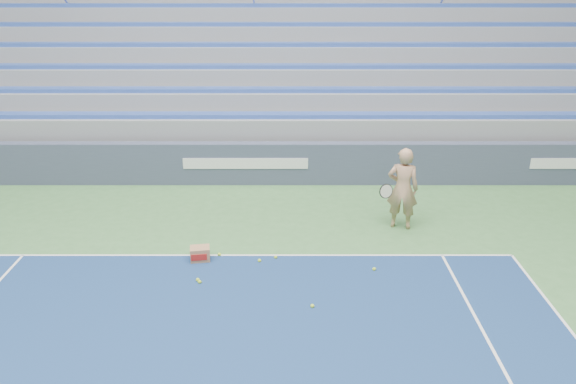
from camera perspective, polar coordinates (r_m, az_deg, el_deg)
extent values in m
cube|color=white|center=(11.12, -5.66, -6.41)|extent=(10.97, 0.05, 0.00)
cube|color=#3C445B|center=(14.57, -4.29, 2.92)|extent=(30.00, 0.30, 1.10)
cube|color=white|center=(14.40, -4.34, 2.90)|extent=(3.20, 0.02, 0.28)
cube|color=gray|center=(18.92, -3.33, 7.38)|extent=(30.00, 8.50, 1.10)
cube|color=gray|center=(18.74, -3.38, 9.75)|extent=(30.00, 8.50, 0.50)
cube|color=#2F4FAC|center=(14.90, -4.23, 7.78)|extent=(29.60, 0.42, 0.11)
cube|color=gray|center=(19.06, -3.34, 11.48)|extent=(30.00, 7.65, 0.50)
cube|color=#2F4FAC|center=(15.62, -4.06, 10.32)|extent=(29.60, 0.42, 0.11)
cube|color=gray|center=(19.40, -3.31, 13.16)|extent=(30.00, 6.80, 0.50)
cube|color=#2F4FAC|center=(16.37, -3.91, 12.62)|extent=(29.60, 0.42, 0.11)
cube|color=gray|center=(19.75, -3.27, 14.78)|extent=(30.00, 5.95, 0.50)
cube|color=#2F4FAC|center=(17.14, -3.77, 14.73)|extent=(29.60, 0.42, 0.11)
cube|color=gray|center=(20.12, -3.24, 16.34)|extent=(30.00, 5.10, 0.50)
cube|color=#2F4FAC|center=(17.93, -3.64, 16.65)|extent=(29.60, 0.42, 0.11)
cube|color=gray|center=(20.50, -3.20, 17.84)|extent=(30.00, 4.25, 0.50)
cube|color=#2F4FAC|center=(18.74, -3.51, 18.41)|extent=(29.60, 0.42, 0.11)
cube|color=gray|center=(22.93, -2.86, 17.76)|extent=(31.00, 0.40, 7.30)
imported|color=tan|center=(12.15, 11.57, 0.35)|extent=(0.74, 0.58, 1.80)
cylinder|color=black|center=(11.83, 10.16, 0.14)|extent=(0.12, 0.27, 0.08)
cylinder|color=beige|center=(11.52, 9.93, 0.09)|extent=(0.29, 0.16, 0.28)
torus|color=black|center=(11.52, 9.93, 0.09)|extent=(0.31, 0.18, 0.30)
cube|color=#9B6D4B|center=(10.98, -8.92, -6.22)|extent=(0.41, 0.33, 0.28)
cube|color=#B21E19|center=(10.85, -9.03, -6.58)|extent=(0.30, 0.06, 0.13)
sphere|color=#BEE52E|center=(10.67, 8.74, -7.74)|extent=(0.07, 0.07, 0.07)
sphere|color=#BEE52E|center=(10.34, -9.15, -8.80)|extent=(0.07, 0.07, 0.07)
sphere|color=#BEE52E|center=(10.27, -8.96, -9.01)|extent=(0.07, 0.07, 0.07)
sphere|color=#BEE52E|center=(10.85, -2.91, -6.97)|extent=(0.07, 0.07, 0.07)
sphere|color=#BEE52E|center=(9.50, 2.49, -11.49)|extent=(0.07, 0.07, 0.07)
sphere|color=#BEE52E|center=(11.36, -9.15, -5.84)|extent=(0.07, 0.07, 0.07)
sphere|color=#BEE52E|center=(11.13, -6.99, -6.31)|extent=(0.07, 0.07, 0.07)
sphere|color=#BEE52E|center=(10.95, -1.26, -6.64)|extent=(0.07, 0.07, 0.07)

